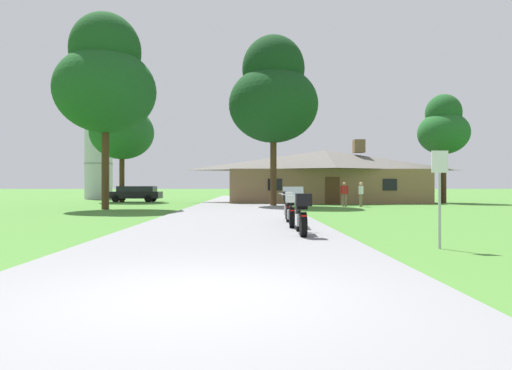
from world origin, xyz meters
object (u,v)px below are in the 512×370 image
object	(u,v)px
bystander_red_shirt_near_lodge	(344,193)
tree_left_near	(106,79)
bystander_white_shirt_beside_signpost	(361,193)
metal_silo_distant	(99,160)
parked_black_suv_far_left	(135,193)
motorcycle_black_farthest_in_row	(288,206)
metal_signpost_roadside	(440,187)
motorcycle_black_second_in_row	(291,209)
tree_right_of_lodge	(443,127)
tree_left_far	(122,125)
tree_by_lodge_front	(273,94)
motorcycle_green_nearest_to_camera	(301,214)

from	to	relation	value
bystander_red_shirt_near_lodge	tree_left_near	distance (m)	16.95
bystander_white_shirt_beside_signpost	tree_left_near	bearing A→B (deg)	-46.96
metal_silo_distant	parked_black_suv_far_left	size ratio (longest dim) A/B	1.81
motorcycle_black_farthest_in_row	metal_signpost_roadside	bearing A→B (deg)	-66.88
bystander_red_shirt_near_lodge	parked_black_suv_far_left	xyz separation A→B (m)	(-16.59, 9.40, -0.15)
motorcycle_black_second_in_row	tree_left_near	xyz separation A→B (m)	(-10.01, 12.15, 7.22)
motorcycle_black_farthest_in_row	tree_right_of_lodge	size ratio (longest dim) A/B	0.23
tree_left_near	metal_silo_distant	distance (m)	23.27
tree_left_far	metal_silo_distant	xyz separation A→B (m)	(-5.16, 9.16, -2.57)
motorcycle_black_second_in_row	tree_by_lodge_front	xyz separation A→B (m)	(0.30, 15.95, 7.13)
bystander_white_shirt_beside_signpost	tree_left_far	distance (m)	21.82
tree_right_of_lodge	parked_black_suv_far_left	size ratio (longest dim) A/B	1.92
motorcycle_black_second_in_row	tree_left_far	xyz separation A→B (m)	(-12.61, 24.62, 6.18)
bystander_red_shirt_near_lodge	tree_by_lodge_front	bearing A→B (deg)	-174.53
motorcycle_green_nearest_to_camera	tree_left_near	world-z (taller)	tree_left_near
metal_signpost_roadside	tree_by_lodge_front	world-z (taller)	tree_by_lodge_front
motorcycle_green_nearest_to_camera	metal_signpost_roadside	size ratio (longest dim) A/B	0.97
parked_black_suv_far_left	metal_signpost_roadside	bearing A→B (deg)	-152.44
metal_silo_distant	metal_signpost_roadside	bearing A→B (deg)	-62.02
tree_left_far	bystander_red_shirt_near_lodge	bearing A→B (deg)	-27.25
motorcycle_green_nearest_to_camera	bystander_white_shirt_beside_signpost	world-z (taller)	bystander_white_shirt_beside_signpost
tree_left_near	parked_black_suv_far_left	bearing A→B (deg)	96.59
metal_silo_distant	motorcycle_black_farthest_in_row	bearing A→B (deg)	-60.44
bystander_white_shirt_beside_signpost	tree_by_lodge_front	size ratio (longest dim) A/B	0.14
motorcycle_green_nearest_to_camera	tree_right_of_lodge	size ratio (longest dim) A/B	0.23
metal_silo_distant	bystander_red_shirt_near_lodge	bearing A→B (deg)	-38.64
motorcycle_black_farthest_in_row	bystander_white_shirt_beside_signpost	bearing A→B (deg)	67.33
motorcycle_black_second_in_row	bystander_red_shirt_near_lodge	distance (m)	16.32
motorcycle_black_second_in_row	tree_left_near	world-z (taller)	tree_left_near
motorcycle_green_nearest_to_camera	motorcycle_black_farthest_in_row	bearing A→B (deg)	90.41
bystander_white_shirt_beside_signpost	parked_black_suv_far_left	world-z (taller)	bystander_white_shirt_beside_signpost
tree_right_of_lodge	tree_left_far	bearing A→B (deg)	173.57
motorcycle_black_farthest_in_row	metal_signpost_roadside	world-z (taller)	metal_signpost_roadside
motorcycle_green_nearest_to_camera	parked_black_suv_far_left	bearing A→B (deg)	113.94
metal_signpost_roadside	metal_silo_distant	distance (m)	43.87
tree_left_near	tree_right_of_lodge	size ratio (longest dim) A/B	1.31
bystander_red_shirt_near_lodge	tree_left_near	xyz separation A→B (m)	(-15.11, -3.35, 6.90)
motorcycle_black_farthest_in_row	bystander_white_shirt_beside_signpost	size ratio (longest dim) A/B	1.25
tree_left_far	metal_signpost_roadside	bearing A→B (deg)	-62.47
motorcycle_black_second_in_row	tree_right_of_lodge	world-z (taller)	tree_right_of_lodge
tree_right_of_lodge	metal_silo_distant	distance (m)	34.68
bystander_white_shirt_beside_signpost	parked_black_suv_far_left	bearing A→B (deg)	-86.40
tree_left_near	metal_silo_distant	size ratio (longest dim) A/B	1.40
tree_left_far	parked_black_suv_far_left	size ratio (longest dim) A/B	2.24
tree_left_near	tree_by_lodge_front	xyz separation A→B (m)	(10.31, 3.80, -0.09)
motorcycle_black_second_in_row	metal_silo_distant	bearing A→B (deg)	121.47
motorcycle_black_second_in_row	motorcycle_black_farthest_in_row	xyz separation A→B (m)	(0.09, 2.30, 0.00)
bystander_red_shirt_near_lodge	metal_signpost_roadside	world-z (taller)	metal_signpost_roadside
motorcycle_black_farthest_in_row	tree_left_near	distance (m)	15.84
motorcycle_black_farthest_in_row	metal_signpost_roadside	xyz separation A→B (m)	(2.68, -7.18, 0.73)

